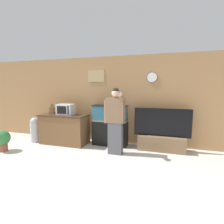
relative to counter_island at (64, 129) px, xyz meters
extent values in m
plane|color=beige|center=(1.36, -2.24, -0.44)|extent=(18.00, 18.00, 0.00)
cube|color=#A87A4C|center=(1.36, 0.60, 0.86)|extent=(10.00, 0.06, 2.60)
cube|color=tan|center=(0.83, 0.56, 1.59)|extent=(0.52, 0.02, 0.35)
cylinder|color=white|center=(2.50, 0.55, 1.52)|extent=(0.27, 0.03, 0.27)
cylinder|color=black|center=(2.50, 0.56, 1.52)|extent=(0.29, 0.01, 0.29)
cube|color=brown|center=(0.00, 0.00, -0.02)|extent=(1.38, 0.63, 0.85)
cube|color=#3D2A19|center=(0.00, 0.00, 0.42)|extent=(1.42, 0.67, 0.03)
cube|color=silver|center=(0.07, 0.01, 0.60)|extent=(0.48, 0.33, 0.31)
cube|color=black|center=(0.03, -0.16, 0.60)|extent=(0.30, 0.01, 0.22)
cube|color=#2D2D33|center=(0.24, -0.16, 0.60)|extent=(0.05, 0.01, 0.25)
cube|color=brown|center=(-0.45, 0.07, 0.54)|extent=(0.13, 0.10, 0.20)
cylinder|color=brown|center=(-0.50, 0.07, 0.68)|extent=(0.02, 0.02, 0.07)
cylinder|color=brown|center=(-0.45, 0.07, 0.70)|extent=(0.02, 0.02, 0.10)
cylinder|color=brown|center=(-0.41, 0.07, 0.70)|extent=(0.02, 0.02, 0.11)
cylinder|color=brown|center=(-0.50, 0.11, 0.69)|extent=(0.02, 0.02, 0.10)
cylinder|color=brown|center=(-0.45, 0.11, 0.68)|extent=(0.02, 0.02, 0.08)
cube|color=black|center=(1.37, 0.24, -0.09)|extent=(1.02, 0.35, 0.71)
cube|color=#937F5B|center=(1.37, 0.24, 0.28)|extent=(0.98, 0.34, 0.04)
cube|color=#285B70|center=(1.37, 0.24, 0.50)|extent=(0.97, 0.34, 0.45)
cube|color=black|center=(1.37, 0.24, 0.72)|extent=(1.02, 0.35, 0.03)
cube|color=brown|center=(2.82, 0.22, -0.25)|extent=(1.23, 0.40, 0.39)
cube|color=black|center=(2.82, 0.22, 0.31)|extent=(1.45, 0.05, 0.73)
cube|color=black|center=(2.82, 0.25, 0.31)|extent=(1.48, 0.01, 0.76)
cube|color=#515156|center=(1.71, -0.37, -0.04)|extent=(0.35, 0.20, 0.82)
cube|color=brown|center=(1.71, -0.37, 0.68)|extent=(0.44, 0.21, 0.61)
sphere|color=tan|center=(1.71, -0.37, 1.10)|extent=(0.20, 0.20, 0.20)
sphere|color=black|center=(1.71, -0.37, 1.15)|extent=(0.17, 0.17, 0.17)
cylinder|color=brown|center=(1.46, -0.37, 0.64)|extent=(0.11, 0.11, 0.58)
cylinder|color=brown|center=(1.88, -0.50, 0.99)|extent=(0.10, 0.32, 0.27)
cylinder|color=white|center=(1.88, -0.52, 1.09)|extent=(0.02, 0.06, 0.11)
cylinder|color=#2856B2|center=(1.88, -0.54, 1.15)|extent=(0.02, 0.03, 0.05)
cylinder|color=brown|center=(-1.21, -1.07, -0.35)|extent=(0.22, 0.22, 0.20)
sphere|color=#33753D|center=(-1.21, -1.07, -0.08)|extent=(0.39, 0.39, 0.39)
cylinder|color=#B7B7BC|center=(-0.96, -0.13, -0.15)|extent=(0.29, 0.29, 0.59)
sphere|color=#ADADB2|center=(-0.96, -0.13, 0.19)|extent=(0.28, 0.28, 0.28)
camera|label=1|loc=(2.88, -4.50, 1.24)|focal=28.00mm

